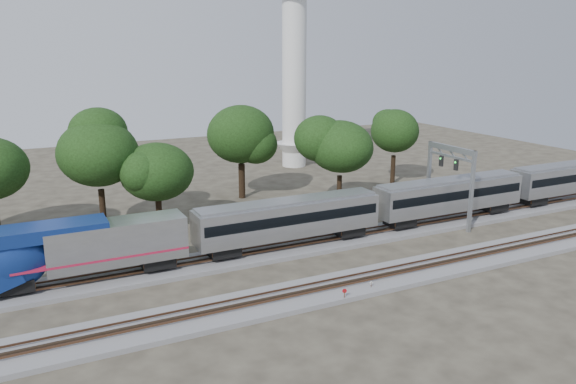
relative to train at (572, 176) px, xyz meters
name	(u,v)px	position (x,y,z in m)	size (l,w,h in m)	color
ground	(259,283)	(-46.18, -6.00, -3.39)	(160.00, 160.00, 0.00)	#383328
track_far	(234,258)	(-46.18, 0.00, -3.19)	(160.00, 5.00, 0.73)	slate
track_near	(280,300)	(-46.18, -10.00, -3.19)	(160.00, 5.00, 0.73)	slate
train	(572,176)	(0.00, 0.00, 0.00)	(137.38, 3.35, 4.95)	#B7B9BE
switch_stand_red	(344,294)	(-41.67, -12.26, -2.67)	(0.35, 0.16, 1.13)	#512D19
switch_stand_white	(371,285)	(-38.66, -11.52, -2.82)	(0.28, 0.07, 0.90)	#512D19
switch_lever	(359,292)	(-39.75, -11.44, -3.24)	(0.50, 0.30, 0.30)	#512D19
signal_gantry	(450,167)	(-20.51, 0.00, 3.08)	(0.62, 7.30, 8.88)	gray
tree_3	(98,153)	(-55.66, 14.60, 5.12)	(8.67, 8.67, 12.23)	black
tree_4	(157,172)	(-50.19, 12.03, 3.08)	(6.61, 6.61, 9.32)	black
tree_5	(241,134)	(-37.08, 20.73, 5.07)	(8.62, 8.62, 12.16)	black
tree_6	(340,147)	(-28.35, 10.44, 4.39)	(7.93, 7.93, 11.18)	black
tree_7	(395,131)	(-14.36, 18.43, 4.34)	(7.88, 7.88, 11.11)	black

